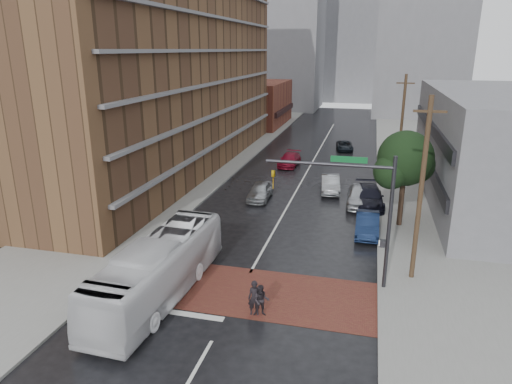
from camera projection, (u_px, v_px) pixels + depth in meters
The scene contains 24 objects.
ground at pixel (238, 295), 23.49m from camera, with size 160.00×160.00×0.00m, color black.
crosswalk at pixel (240, 290), 23.95m from camera, with size 14.00×5.00×0.02m, color brown.
sidewalk_west at pixel (201, 166), 49.28m from camera, with size 9.00×90.00×0.15m, color gray.
sidewalk_east at pixel (425, 180), 43.92m from camera, with size 9.00×90.00×0.15m, color gray.
apartment_block at pixel (168, 29), 44.76m from camera, with size 10.00×44.00×28.00m, color brown.
storefront_west at pixel (260, 104), 75.20m from camera, with size 8.00×16.00×7.00m, color brown.
building_east at pixel (502, 148), 36.81m from camera, with size 11.00×26.00×9.00m, color gray.
distant_tower_west at pixel (278, 29), 94.12m from camera, with size 18.00×16.00×32.00m, color gray.
distant_tower_east at pixel (425, 15), 81.45m from camera, with size 16.00×14.00×36.00m, color gray.
distant_tower_center at pixel (350, 50), 107.79m from camera, with size 12.00×10.00×24.00m, color gray.
street_tree at pixel (405, 162), 31.23m from camera, with size 4.20×4.10×6.90m.
signal_mast at pixel (361, 202), 23.03m from camera, with size 6.50×0.30×7.20m.
utility_pole_near at pixel (421, 190), 23.61m from camera, with size 1.60×0.26×10.00m.
utility_pole_far at pixel (401, 128), 42.11m from camera, with size 1.60×0.26×10.00m.
transit_bus at pixel (159, 269), 23.00m from camera, with size 2.57×11.00×3.06m, color silver.
pedestrian_a at pixel (255, 298), 21.54m from camera, with size 0.64×0.42×1.75m, color black.
pedestrian_b at pixel (261, 301), 21.49m from camera, with size 0.77×0.60×1.59m, color #262025.
car_travel_a at pixel (260, 191), 38.29m from camera, with size 1.68×4.18×1.42m, color #A5A8AC.
car_travel_b at pixel (330, 184), 40.26m from camera, with size 1.57×4.50×1.48m, color #A2A6A9.
car_travel_c at pixel (290, 160), 49.34m from camera, with size 1.90×4.68×1.36m, color maroon.
suv_travel at pixel (345, 146), 56.92m from camera, with size 1.92×4.16×1.16m, color black.
car_parked_near at pixel (367, 224), 31.06m from camera, with size 1.54×4.40×1.45m, color #132243.
car_parked_mid at pixel (369, 197), 36.59m from camera, with size 2.21×5.45×1.58m, color black.
car_parked_far at pixel (359, 196), 36.75m from camera, with size 1.95×4.85×1.65m, color #B1B5BA.
Camera 1 is at (6.00, -19.95, 12.13)m, focal length 32.00 mm.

